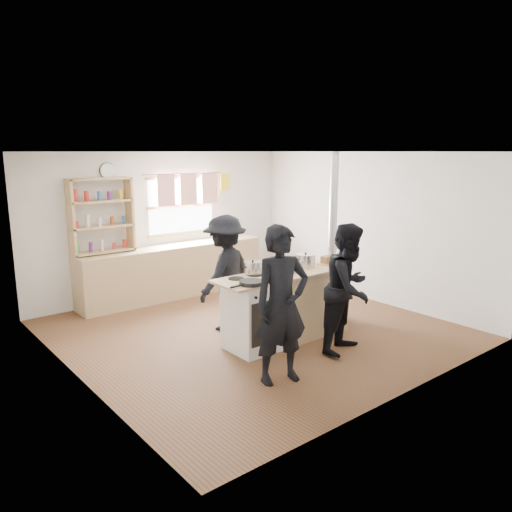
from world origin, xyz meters
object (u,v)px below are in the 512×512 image
at_px(flue_heater, 331,279).
at_px(person_near_right, 349,288).
at_px(skillet_greens, 251,282).
at_px(stockpot_stove, 253,268).
at_px(stockpot_counter, 305,260).
at_px(bread_board, 328,260).
at_px(person_far, 225,273).
at_px(cooking_island, 287,306).
at_px(roast_tray, 284,270).
at_px(thermos, 221,232).
at_px(person_near_left, 281,305).

bearing_deg(flue_heater, person_near_right, -126.54).
distance_m(skillet_greens, stockpot_stove, 0.54).
height_order(stockpot_counter, bread_board, stockpot_counter).
bearing_deg(bread_board, person_far, 144.71).
bearing_deg(bread_board, person_near_right, -120.40).
relative_size(cooking_island, skillet_greens, 6.37).
xyz_separation_m(roast_tray, flue_heater, (1.05, 0.12, -0.32)).
height_order(thermos, bread_board, thermos).
relative_size(thermos, person_near_right, 0.17).
distance_m(roast_tray, flue_heater, 1.11).
bearing_deg(flue_heater, bread_board, -149.90).
distance_m(stockpot_stove, bread_board, 1.23).
relative_size(cooking_island, stockpot_counter, 7.17).
relative_size(thermos, stockpot_counter, 1.01).
distance_m(thermos, skillet_greens, 3.39).
xyz_separation_m(cooking_island, person_near_right, (0.32, -0.79, 0.36)).
bearing_deg(thermos, person_near_right, -98.71).
distance_m(stockpot_counter, person_near_right, 0.88).
distance_m(thermos, person_near_right, 3.60).
relative_size(stockpot_stove, stockpot_counter, 0.86).
distance_m(cooking_island, person_far, 1.01).
xyz_separation_m(stockpot_stove, person_near_left, (-0.49, -1.11, -0.14)).
relative_size(cooking_island, stockpot_stove, 8.31).
bearing_deg(cooking_island, skillet_greens, -166.16).
distance_m(roast_tray, person_near_right, 0.89).
height_order(roast_tray, person_near_left, person_near_left).
xyz_separation_m(flue_heater, person_far, (-1.41, 0.72, 0.17)).
bearing_deg(stockpot_stove, stockpot_counter, -9.73).
relative_size(thermos, bread_board, 0.91).
bearing_deg(person_far, flue_heater, 131.11).
distance_m(thermos, stockpot_counter, 2.74).
xyz_separation_m(thermos, roast_tray, (-0.92, -2.76, -0.07)).
height_order(skillet_greens, bread_board, bread_board).
height_order(thermos, person_near_right, person_near_right).
height_order(person_near_right, person_far, person_near_right).
xyz_separation_m(cooking_island, person_near_left, (-0.91, -0.90, 0.41)).
xyz_separation_m(cooking_island, bread_board, (0.79, 0.00, 0.51)).
relative_size(cooking_island, person_far, 1.20).
xyz_separation_m(bread_board, person_near_left, (-1.70, -0.90, -0.11)).
distance_m(cooking_island, flue_heater, 1.02).
distance_m(bread_board, person_near_right, 0.93).
height_order(skillet_greens, person_near_right, person_near_right).
bearing_deg(person_near_left, stockpot_stove, 79.94).
bearing_deg(roast_tray, flue_heater, 6.45).
bearing_deg(thermos, stockpot_counter, -99.82).
bearing_deg(person_near_left, skillet_greens, 92.69).
distance_m(thermos, stockpot_stove, 2.87).
distance_m(stockpot_stove, stockpot_counter, 0.84).
height_order(stockpot_stove, flue_heater, flue_heater).
distance_m(cooking_island, stockpot_stove, 0.72).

